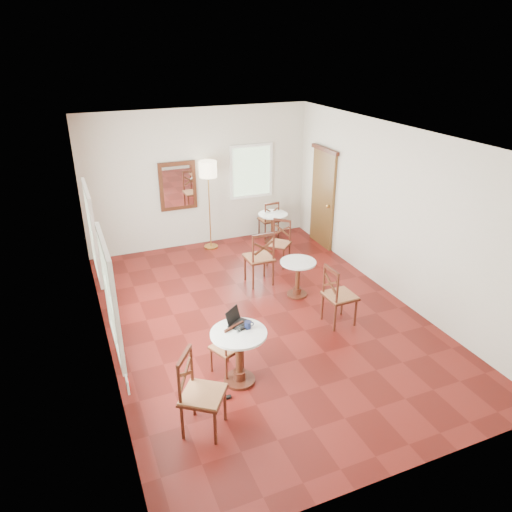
{
  "coord_description": "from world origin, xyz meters",
  "views": [
    {
      "loc": [
        -2.76,
        -6.36,
        4.29
      ],
      "look_at": [
        0.0,
        0.3,
        1.0
      ],
      "focal_mm": 33.63,
      "sensor_mm": 36.0,
      "label": 1
    }
  ],
  "objects_px": {
    "floor_lamp": "(208,175)",
    "laptop": "(237,320)",
    "chair_near_a": "(228,347)",
    "cafe_table_back": "(273,225)",
    "chair_mid_a": "(260,258)",
    "chair_back_b": "(279,243)",
    "navy_mug": "(248,325)",
    "chair_near_b": "(201,394)",
    "chair_mid_b": "(338,296)",
    "cafe_table_near": "(239,351)",
    "cafe_table_mid": "(298,274)",
    "mouse": "(243,328)",
    "chair_back_a": "(269,219)",
    "power_adapter": "(228,397)",
    "water_glass": "(238,329)"
  },
  "relations": [
    {
      "from": "floor_lamp",
      "to": "laptop",
      "type": "relative_size",
      "value": 5.23
    },
    {
      "from": "chair_near_a",
      "to": "floor_lamp",
      "type": "distance_m",
      "value": 4.62
    },
    {
      "from": "cafe_table_back",
      "to": "chair_mid_a",
      "type": "relative_size",
      "value": 0.64
    },
    {
      "from": "chair_back_b",
      "to": "navy_mug",
      "type": "relative_size",
      "value": 7.29
    },
    {
      "from": "chair_near_b",
      "to": "navy_mug",
      "type": "bearing_deg",
      "value": -16.45
    },
    {
      "from": "cafe_table_back",
      "to": "chair_near_a",
      "type": "height_order",
      "value": "chair_near_a"
    },
    {
      "from": "chair_mid_a",
      "to": "floor_lamp",
      "type": "relative_size",
      "value": 0.55
    },
    {
      "from": "chair_near_a",
      "to": "chair_back_b",
      "type": "relative_size",
      "value": 0.88
    },
    {
      "from": "navy_mug",
      "to": "laptop",
      "type": "bearing_deg",
      "value": 121.91
    },
    {
      "from": "chair_near_a",
      "to": "chair_mid_b",
      "type": "distance_m",
      "value": 2.14
    },
    {
      "from": "cafe_table_near",
      "to": "chair_near_a",
      "type": "distance_m",
      "value": 0.27
    },
    {
      "from": "cafe_table_mid",
      "to": "chair_near_a",
      "type": "xyz_separation_m",
      "value": [
        -1.9,
        -1.61,
        -0.01
      ]
    },
    {
      "from": "chair_mid_b",
      "to": "mouse",
      "type": "bearing_deg",
      "value": 108.96
    },
    {
      "from": "cafe_table_mid",
      "to": "chair_back_a",
      "type": "height_order",
      "value": "chair_back_a"
    },
    {
      "from": "chair_back_b",
      "to": "floor_lamp",
      "type": "distance_m",
      "value": 2.08
    },
    {
      "from": "laptop",
      "to": "mouse",
      "type": "bearing_deg",
      "value": -118.58
    },
    {
      "from": "laptop",
      "to": "power_adapter",
      "type": "distance_m",
      "value": 1.0
    },
    {
      "from": "chair_back_a",
      "to": "water_glass",
      "type": "height_order",
      "value": "chair_back_a"
    },
    {
      "from": "cafe_table_near",
      "to": "chair_near_a",
      "type": "bearing_deg",
      "value": 106.12
    },
    {
      "from": "chair_back_a",
      "to": "power_adapter",
      "type": "xyz_separation_m",
      "value": [
        -2.75,
        -4.87,
        -0.43
      ]
    },
    {
      "from": "floor_lamp",
      "to": "chair_near_b",
      "type": "bearing_deg",
      "value": -108.73
    },
    {
      "from": "chair_back_b",
      "to": "navy_mug",
      "type": "xyz_separation_m",
      "value": [
        -1.93,
        -3.15,
        0.38
      ]
    },
    {
      "from": "cafe_table_back",
      "to": "water_glass",
      "type": "height_order",
      "value": "water_glass"
    },
    {
      "from": "chair_mid_b",
      "to": "power_adapter",
      "type": "relative_size",
      "value": 11.81
    },
    {
      "from": "cafe_table_mid",
      "to": "floor_lamp",
      "type": "height_order",
      "value": "floor_lamp"
    },
    {
      "from": "chair_back_a",
      "to": "floor_lamp",
      "type": "distance_m",
      "value": 1.88
    },
    {
      "from": "cafe_table_near",
      "to": "chair_mid_b",
      "type": "xyz_separation_m",
      "value": [
        2.0,
        0.77,
        0.02
      ]
    },
    {
      "from": "chair_back_b",
      "to": "mouse",
      "type": "height_order",
      "value": "chair_back_b"
    },
    {
      "from": "floor_lamp",
      "to": "cafe_table_near",
      "type": "bearing_deg",
      "value": -102.91
    },
    {
      "from": "cafe_table_mid",
      "to": "laptop",
      "type": "distance_m",
      "value": 2.46
    },
    {
      "from": "chair_mid_b",
      "to": "cafe_table_back",
      "type": "bearing_deg",
      "value": -8.67
    },
    {
      "from": "cafe_table_back",
      "to": "power_adapter",
      "type": "distance_m",
      "value": 5.31
    },
    {
      "from": "chair_back_b",
      "to": "chair_near_b",
      "type": "bearing_deg",
      "value": -79.86
    },
    {
      "from": "chair_back_b",
      "to": "floor_lamp",
      "type": "relative_size",
      "value": 0.48
    },
    {
      "from": "cafe_table_mid",
      "to": "chair_mid_a",
      "type": "distance_m",
      "value": 0.84
    },
    {
      "from": "chair_near_b",
      "to": "laptop",
      "type": "relative_size",
      "value": 2.83
    },
    {
      "from": "chair_back_b",
      "to": "chair_back_a",
      "type": "bearing_deg",
      "value": 120.3
    },
    {
      "from": "power_adapter",
      "to": "chair_mid_b",
      "type": "bearing_deg",
      "value": 24.61
    },
    {
      "from": "cafe_table_mid",
      "to": "chair_near_b",
      "type": "distance_m",
      "value": 3.57
    },
    {
      "from": "cafe_table_near",
      "to": "water_glass",
      "type": "bearing_deg",
      "value": 124.71
    },
    {
      "from": "chair_mid_b",
      "to": "chair_back_a",
      "type": "bearing_deg",
      "value": -8.82
    },
    {
      "from": "laptop",
      "to": "navy_mug",
      "type": "height_order",
      "value": "laptop"
    },
    {
      "from": "cafe_table_back",
      "to": "navy_mug",
      "type": "bearing_deg",
      "value": -118.31
    },
    {
      "from": "chair_near_a",
      "to": "chair_back_b",
      "type": "height_order",
      "value": "chair_back_b"
    },
    {
      "from": "laptop",
      "to": "chair_mid_a",
      "type": "bearing_deg",
      "value": 22.93
    },
    {
      "from": "chair_near_b",
      "to": "chair_mid_a",
      "type": "xyz_separation_m",
      "value": [
        2.09,
        3.19,
        0.01
      ]
    },
    {
      "from": "chair_near_b",
      "to": "power_adapter",
      "type": "relative_size",
      "value": 12.13
    },
    {
      "from": "chair_near_b",
      "to": "floor_lamp",
      "type": "bearing_deg",
      "value": 16.46
    },
    {
      "from": "chair_near_a",
      "to": "laptop",
      "type": "xyz_separation_m",
      "value": [
        0.12,
        -0.04,
        0.43
      ]
    },
    {
      "from": "power_adapter",
      "to": "laptop",
      "type": "bearing_deg",
      "value": 56.37
    }
  ]
}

